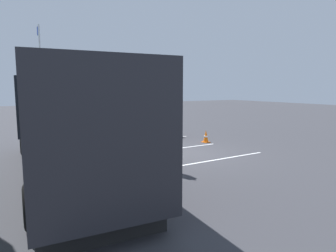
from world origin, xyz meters
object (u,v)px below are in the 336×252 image
parked_motorcycle_silver (108,142)px  flagpole (42,85)px  traffic_cone (206,136)px  tour_bus (65,123)px  stunt_motorcycle (171,125)px  spectator_left (157,136)px  spectator_far_left (168,142)px  spectator_centre (142,132)px

parked_motorcycle_silver → flagpole: bearing=22.5°
traffic_cone → parked_motorcycle_silver: bearing=89.7°
parked_motorcycle_silver → traffic_cone: 5.08m
tour_bus → traffic_cone: size_ratio=16.28×
parked_motorcycle_silver → flagpole: (4.42, 1.83, 2.36)m
parked_motorcycle_silver → stunt_motorcycle: size_ratio=1.03×
spectator_left → flagpole: flagpole is taller
parked_motorcycle_silver → stunt_motorcycle: (2.73, -4.69, 0.13)m
tour_bus → flagpole: size_ratio=1.77×
traffic_cone → tour_bus: bearing=107.6°
parked_motorcycle_silver → flagpole: size_ratio=0.35×
spectator_far_left → flagpole: flagpole is taller
spectator_left → flagpole: 7.59m
traffic_cone → spectator_far_left: bearing=129.8°
spectator_centre → parked_motorcycle_silver: bearing=38.7°
tour_bus → stunt_motorcycle: bearing=-53.5°
spectator_left → stunt_motorcycle: spectator_left is taller
spectator_centre → parked_motorcycle_silver: spectator_centre is taller
spectator_far_left → spectator_left: 1.30m
flagpole → tour_bus: bearing=177.3°
flagpole → spectator_far_left: bearing=-162.4°
tour_bus → traffic_cone: (2.29, -7.23, -1.34)m
spectator_far_left → traffic_cone: spectator_far_left is taller
parked_motorcycle_silver → spectator_far_left: bearing=-168.6°
spectator_far_left → stunt_motorcycle: size_ratio=0.84×
flagpole → traffic_cone: (-4.45, -6.91, -2.54)m
spectator_far_left → flagpole: size_ratio=0.29×
spectator_centre → flagpole: flagpole is taller
spectator_far_left → flagpole: 8.67m
spectator_centre → spectator_left: bearing=-178.9°
spectator_left → parked_motorcycle_silver: (2.38, 1.01, -0.52)m
stunt_motorcycle → spectator_centre: bearing=137.0°
spectator_far_left → spectator_centre: size_ratio=1.01×
parked_motorcycle_silver → spectator_centre: bearing=-141.3°
spectator_centre → traffic_cone: size_ratio=2.64×
spectator_centre → parked_motorcycle_silver: 1.66m
stunt_motorcycle → flagpole: flagpole is taller
tour_bus → traffic_cone: 7.70m
spectator_left → stunt_motorcycle: 6.31m
tour_bus → traffic_cone: tour_bus is taller
spectator_far_left → spectator_centre: 2.43m
tour_bus → stunt_motorcycle: size_ratio=5.15×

